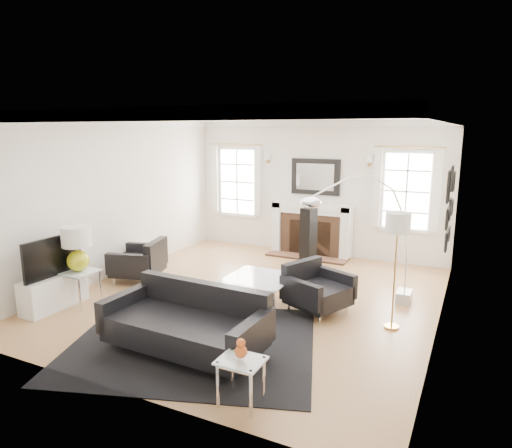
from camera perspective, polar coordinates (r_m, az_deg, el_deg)
The scene contains 25 objects.
floor at distance 7.36m, azimuth -0.47°, elevation -9.09°, with size 6.00×6.00×0.00m, color #AC8348.
back_wall at distance 9.73m, azimuth 7.48°, elevation 4.43°, with size 5.50×0.04×2.80m, color silver.
front_wall at distance 4.57m, azimuth -17.65°, elevation -4.20°, with size 5.50×0.04×2.80m, color silver.
left_wall at distance 8.56m, azimuth -17.19°, elevation 3.03°, with size 0.04×6.00×2.80m, color silver.
right_wall at distance 6.28m, azimuth 22.57°, elevation -0.33°, with size 0.04×6.00×2.80m, color silver.
ceiling at distance 6.88m, azimuth -0.51°, elevation 13.27°, with size 5.50×6.00×0.02m, color white.
crown_molding at distance 6.88m, azimuth -0.51°, elevation 12.77°, with size 5.50×6.00×0.12m, color white.
fireplace at distance 9.68m, azimuth 6.95°, elevation -0.75°, with size 1.70×0.69×1.11m.
mantel_mirror at distance 9.66m, azimuth 7.43°, elevation 5.87°, with size 1.05×0.07×0.75m.
window_left at distance 10.41m, azimuth -2.32°, elevation 5.31°, with size 1.24×0.15×1.62m.
window_right at distance 9.25m, azimuth 18.32°, elevation 3.94°, with size 1.24×0.15×1.62m.
gallery_wall at distance 7.53m, azimuth 23.09°, elevation 2.53°, with size 0.04×1.73×1.29m.
tv_unit at distance 7.45m, azimuth -23.95°, elevation -7.18°, with size 0.35×1.00×1.09m.
area_rug at distance 5.92m, azimuth -7.86°, elevation -14.52°, with size 2.96×2.47×0.01m, color black.
sofa at distance 5.61m, azimuth -8.50°, elevation -12.22°, with size 1.99×0.97×0.64m.
armchair_left at distance 8.31m, azimuth -14.17°, elevation -4.59°, with size 1.00×1.06×0.60m.
armchair_right at distance 6.78m, azimuth 7.43°, elevation -8.11°, with size 1.03×1.09×0.58m.
coffee_table at distance 6.95m, azimuth 0.39°, elevation -6.93°, with size 0.95×0.95×0.42m.
side_table_left at distance 7.41m, azimuth -21.20°, elevation -6.29°, with size 0.48×0.48×0.53m.
nesting_table at distance 4.56m, azimuth -1.88°, elevation -17.80°, with size 0.43×0.36×0.47m.
gourd_lamp at distance 7.28m, azimuth -21.48°, elevation -2.52°, with size 0.43×0.43×0.69m.
orange_vase at distance 4.46m, azimuth -1.90°, elevation -15.38°, with size 0.12×0.12×0.19m.
arc_floor_lamp at distance 6.82m, azimuth 12.96°, elevation -1.34°, with size 1.45×1.34×2.05m.
stick_floor_lamp at distance 6.13m, azimuth 17.29°, elevation -0.58°, with size 0.32×0.32×1.57m.
speaker_tower at distance 8.64m, azimuth 6.55°, elevation -1.91°, with size 0.24×0.24×1.19m, color black.
Camera 1 is at (3.09, -6.15, 2.61)m, focal length 32.00 mm.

